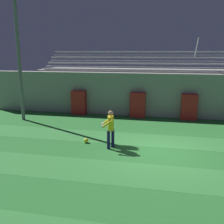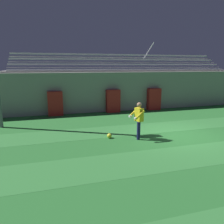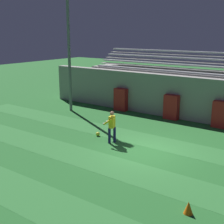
{
  "view_description": "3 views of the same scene",
  "coord_description": "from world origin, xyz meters",
  "px_view_note": "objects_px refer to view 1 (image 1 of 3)",
  "views": [
    {
      "loc": [
        0.19,
        -10.54,
        4.07
      ],
      "look_at": [
        -2.15,
        0.56,
        1.5
      ],
      "focal_mm": 42.0,
      "sensor_mm": 36.0,
      "label": 1
    },
    {
      "loc": [
        -5.87,
        -8.73,
        3.25
      ],
      "look_at": [
        -3.02,
        1.25,
        1.05
      ],
      "focal_mm": 35.0,
      "sensor_mm": 36.0,
      "label": 2
    },
    {
      "loc": [
        6.77,
        -12.23,
        5.58
      ],
      "look_at": [
        -2.2,
        0.21,
        1.59
      ],
      "focal_mm": 50.0,
      "sensor_mm": 36.0,
      "label": 3
    }
  ],
  "objects_px": {
    "floodlight_pole": "(16,25)",
    "soccer_ball": "(86,140)",
    "padding_pillar_gate_left": "(138,105)",
    "goalkeeper": "(110,127)",
    "padding_pillar_gate_right": "(189,107)",
    "padding_pillar_far_left": "(79,103)"
  },
  "relations": [
    {
      "from": "padding_pillar_gate_left",
      "to": "goalkeeper",
      "type": "xyz_separation_m",
      "value": [
        -0.52,
        -5.89,
        0.15
      ]
    },
    {
      "from": "floodlight_pole",
      "to": "padding_pillar_gate_left",
      "type": "bearing_deg",
      "value": 17.09
    },
    {
      "from": "padding_pillar_gate_left",
      "to": "soccer_ball",
      "type": "relative_size",
      "value": 7.27
    },
    {
      "from": "padding_pillar_gate_left",
      "to": "padding_pillar_far_left",
      "type": "bearing_deg",
      "value": 180.0
    },
    {
      "from": "padding_pillar_gate_right",
      "to": "soccer_ball",
      "type": "relative_size",
      "value": 7.27
    },
    {
      "from": "padding_pillar_gate_left",
      "to": "soccer_ball",
      "type": "height_order",
      "value": "padding_pillar_gate_left"
    },
    {
      "from": "padding_pillar_gate_right",
      "to": "soccer_ball",
      "type": "height_order",
      "value": "padding_pillar_gate_right"
    },
    {
      "from": "floodlight_pole",
      "to": "soccer_ball",
      "type": "height_order",
      "value": "floodlight_pole"
    },
    {
      "from": "padding_pillar_gate_right",
      "to": "floodlight_pole",
      "type": "xyz_separation_m",
      "value": [
        -10.08,
        -2.12,
        4.84
      ]
    },
    {
      "from": "padding_pillar_gate_right",
      "to": "goalkeeper",
      "type": "relative_size",
      "value": 0.96
    },
    {
      "from": "padding_pillar_gate_right",
      "to": "goalkeeper",
      "type": "xyz_separation_m",
      "value": [
        -3.71,
        -5.89,
        0.15
      ]
    },
    {
      "from": "padding_pillar_gate_right",
      "to": "padding_pillar_far_left",
      "type": "xyz_separation_m",
      "value": [
        -7.16,
        0.0,
        0.0
      ]
    },
    {
      "from": "floodlight_pole",
      "to": "goalkeeper",
      "type": "distance_m",
      "value": 8.76
    },
    {
      "from": "soccer_ball",
      "to": "goalkeeper",
      "type": "bearing_deg",
      "value": -18.77
    },
    {
      "from": "padding_pillar_gate_left",
      "to": "padding_pillar_gate_right",
      "type": "height_order",
      "value": "same"
    },
    {
      "from": "soccer_ball",
      "to": "padding_pillar_gate_left",
      "type": "bearing_deg",
      "value": 72.1
    },
    {
      "from": "padding_pillar_gate_left",
      "to": "padding_pillar_far_left",
      "type": "distance_m",
      "value": 3.97
    },
    {
      "from": "padding_pillar_far_left",
      "to": "soccer_ball",
      "type": "xyz_separation_m",
      "value": [
        2.21,
        -5.47,
        -0.69
      ]
    },
    {
      "from": "floodlight_pole",
      "to": "goalkeeper",
      "type": "height_order",
      "value": "floodlight_pole"
    },
    {
      "from": "padding_pillar_gate_left",
      "to": "padding_pillar_gate_right",
      "type": "bearing_deg",
      "value": 0.0
    },
    {
      "from": "floodlight_pole",
      "to": "soccer_ball",
      "type": "xyz_separation_m",
      "value": [
        5.13,
        -3.35,
        -5.53
      ]
    },
    {
      "from": "padding_pillar_gate_right",
      "to": "goalkeeper",
      "type": "height_order",
      "value": "goalkeeper"
    }
  ]
}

